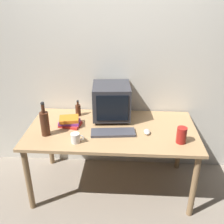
# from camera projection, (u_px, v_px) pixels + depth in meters

# --- Properties ---
(ground_plane) EXTENTS (6.00, 6.00, 0.00)m
(ground_plane) POSITION_uv_depth(u_px,v_px,m) (112.00, 185.00, 2.88)
(ground_plane) COLOR gray
(back_wall) EXTENTS (4.00, 0.08, 2.50)m
(back_wall) POSITION_uv_depth(u_px,v_px,m) (115.00, 63.00, 2.77)
(back_wall) COLOR silver
(back_wall) RESTS_ON ground
(desk) EXTENTS (1.66, 0.85, 0.72)m
(desk) POSITION_uv_depth(u_px,v_px,m) (112.00, 135.00, 2.60)
(desk) COLOR tan
(desk) RESTS_ON ground
(crt_monitor) EXTENTS (0.41, 0.41, 0.37)m
(crt_monitor) POSITION_uv_depth(u_px,v_px,m) (111.00, 101.00, 2.69)
(crt_monitor) COLOR #333338
(crt_monitor) RESTS_ON desk
(keyboard) EXTENTS (0.43, 0.19, 0.02)m
(keyboard) POSITION_uv_depth(u_px,v_px,m) (113.00, 133.00, 2.46)
(keyboard) COLOR #3F3F47
(keyboard) RESTS_ON desk
(computer_mouse) EXTENTS (0.07, 0.10, 0.04)m
(computer_mouse) POSITION_uv_depth(u_px,v_px,m) (147.00, 132.00, 2.47)
(computer_mouse) COLOR beige
(computer_mouse) RESTS_ON desk
(bottle_tall) EXTENTS (0.08, 0.08, 0.34)m
(bottle_tall) POSITION_uv_depth(u_px,v_px,m) (45.00, 123.00, 2.40)
(bottle_tall) COLOR #472314
(bottle_tall) RESTS_ON desk
(bottle_short) EXTENTS (0.06, 0.06, 0.18)m
(bottle_short) POSITION_uv_depth(u_px,v_px,m) (78.00, 110.00, 2.80)
(bottle_short) COLOR #472314
(bottle_short) RESTS_ON desk
(book_stack) EXTENTS (0.23, 0.19, 0.09)m
(book_stack) POSITION_uv_depth(u_px,v_px,m) (70.00, 122.00, 2.60)
(book_stack) COLOR red
(book_stack) RESTS_ON desk
(mug) EXTENTS (0.12, 0.08, 0.09)m
(mug) POSITION_uv_depth(u_px,v_px,m) (76.00, 138.00, 2.31)
(mug) COLOR white
(mug) RESTS_ON desk
(metal_canister) EXTENTS (0.09, 0.09, 0.15)m
(metal_canister) POSITION_uv_depth(u_px,v_px,m) (181.00, 135.00, 2.30)
(metal_canister) COLOR #A51E19
(metal_canister) RESTS_ON desk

